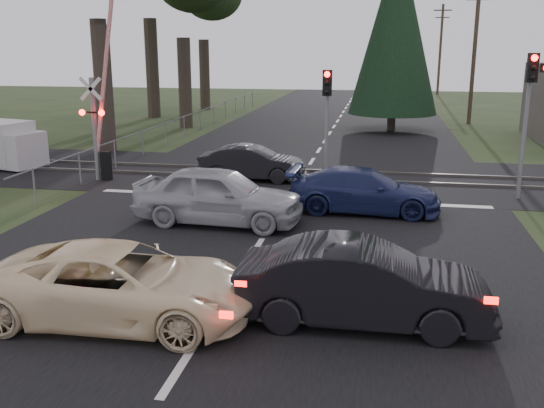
% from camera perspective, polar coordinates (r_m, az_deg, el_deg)
% --- Properties ---
extents(ground, '(120.00, 120.00, 0.00)m').
position_cam_1_polar(ground, '(12.43, -4.37, -8.64)').
color(ground, '#203317').
rests_on(ground, ground).
extents(road, '(14.00, 100.00, 0.01)m').
position_cam_1_polar(road, '(21.80, 2.24, 1.65)').
color(road, black).
rests_on(road, ground).
extents(rail_corridor, '(120.00, 8.00, 0.01)m').
position_cam_1_polar(rail_corridor, '(23.74, 2.92, 2.72)').
color(rail_corridor, black).
rests_on(rail_corridor, ground).
extents(stop_line, '(13.00, 0.35, 0.00)m').
position_cam_1_polar(stop_line, '(20.07, 1.51, 0.53)').
color(stop_line, silver).
rests_on(stop_line, ground).
extents(rail_near, '(120.00, 0.12, 0.10)m').
position_cam_1_polar(rail_near, '(22.95, 2.66, 2.42)').
color(rail_near, '#59544C').
rests_on(rail_near, ground).
extents(rail_far, '(120.00, 0.12, 0.10)m').
position_cam_1_polar(rail_far, '(24.51, 3.17, 3.20)').
color(rail_far, '#59544C').
rests_on(rail_far, ground).
extents(crossing_signal, '(1.62, 0.38, 6.96)m').
position_cam_1_polar(crossing_signal, '(23.37, -15.87, 7.10)').
color(crossing_signal, slate).
rests_on(crossing_signal, ground).
extents(traffic_signal_right, '(0.68, 0.48, 4.70)m').
position_cam_1_polar(traffic_signal_right, '(21.08, 23.15, 9.16)').
color(traffic_signal_right, slate).
rests_on(traffic_signal_right, ground).
extents(traffic_signal_center, '(0.32, 0.48, 4.10)m').
position_cam_1_polar(traffic_signal_center, '(21.90, 5.19, 9.09)').
color(traffic_signal_center, slate).
rests_on(traffic_signal_center, ground).
extents(utility_pole_mid, '(1.80, 0.26, 9.00)m').
position_cam_1_polar(utility_pole_mid, '(41.41, 18.53, 13.67)').
color(utility_pole_mid, '#4C3D2D').
rests_on(utility_pole_mid, ground).
extents(utility_pole_far, '(1.80, 0.26, 9.00)m').
position_cam_1_polar(utility_pole_far, '(66.27, 15.56, 13.98)').
color(utility_pole_far, '#4C3D2D').
rests_on(utility_pole_far, ground).
extents(conifer_tree, '(5.20, 5.20, 11.00)m').
position_cam_1_polar(conifer_tree, '(37.06, 11.59, 16.04)').
color(conifer_tree, '#473D33').
rests_on(conifer_tree, ground).
extents(fence_left, '(0.10, 36.00, 1.20)m').
position_cam_1_polar(fence_left, '(35.56, -7.47, 6.60)').
color(fence_left, slate).
rests_on(fence_left, ground).
extents(cream_coupe, '(5.07, 2.44, 1.39)m').
position_cam_1_polar(cream_coupe, '(11.48, -14.03, -7.32)').
color(cream_coupe, '#F9E1B3').
rests_on(cream_coupe, ground).
extents(dark_hatchback, '(4.59, 1.67, 1.50)m').
position_cam_1_polar(dark_hatchback, '(11.11, 8.55, -7.49)').
color(dark_hatchback, black).
rests_on(dark_hatchback, ground).
extents(silver_car, '(4.92, 2.25, 1.63)m').
position_cam_1_polar(silver_car, '(17.16, -5.06, 0.80)').
color(silver_car, '#9EA2A6').
rests_on(silver_car, ground).
extents(blue_sedan, '(4.63, 1.99, 1.33)m').
position_cam_1_polar(blue_sedan, '(18.53, 8.63, 1.25)').
color(blue_sedan, navy).
rests_on(blue_sedan, ground).
extents(dark_car_far, '(3.94, 1.44, 1.29)m').
position_cam_1_polar(dark_car_far, '(22.80, -1.92, 3.87)').
color(dark_car_far, black).
rests_on(dark_car_far, ground).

